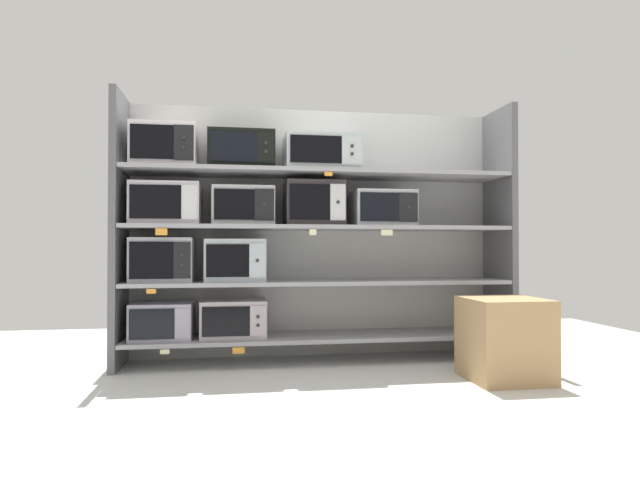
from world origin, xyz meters
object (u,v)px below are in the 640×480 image
microwave_1 (234,318)px  microwave_5 (243,206)px  microwave_6 (314,204)px  microwave_7 (382,209)px  microwave_3 (235,260)px  shipping_carton (505,339)px  microwave_8 (165,147)px  microwave_0 (163,320)px  microwave_2 (163,260)px  microwave_10 (321,154)px  microwave_4 (167,204)px  microwave_9 (241,152)px

microwave_1 → microwave_5: size_ratio=1.06×
microwave_6 → microwave_7: 0.54m
microwave_3 → shipping_carton: microwave_3 is taller
microwave_6 → microwave_8: bearing=180.0°
microwave_7 → microwave_1: bearing=-180.0°
microwave_0 → microwave_2: 0.45m
microwave_10 → microwave_0: bearing=-180.0°
microwave_2 → microwave_5: (0.58, 0.00, 0.40)m
microwave_1 → microwave_4: bearing=180.0°
microwave_10 → microwave_2: bearing=-180.0°
microwave_0 → microwave_9: microwave_9 is taller
microwave_2 → microwave_4: 0.41m
microwave_5 → microwave_10: (0.60, 0.00, 0.41)m
microwave_6 → microwave_9: (-0.55, -0.00, 0.39)m
microwave_4 → microwave_6: (1.09, 0.00, 0.02)m
microwave_3 → microwave_7: (1.14, -0.00, 0.40)m
microwave_3 → microwave_5: size_ratio=0.98×
microwave_5 → microwave_7: (1.08, -0.00, -0.01)m
microwave_6 → microwave_9: 0.67m
microwave_8 → microwave_4: bearing=-0.1°
microwave_2 → microwave_8: bearing=1.1°
microwave_10 → microwave_3: bearing=-180.0°
microwave_9 → microwave_1: bearing=180.0°
microwave_7 → microwave_8: (-1.65, 0.00, 0.44)m
microwave_8 → microwave_9: microwave_8 is taller
microwave_1 → microwave_10: size_ratio=0.85×
microwave_7 → microwave_8: size_ratio=1.03×
microwave_0 → microwave_4: bearing=0.2°
microwave_0 → shipping_carton: bearing=-18.9°
microwave_7 → microwave_2: bearing=-180.0°
microwave_3 → microwave_7: size_ratio=0.94×
microwave_5 → microwave_10: microwave_10 is taller
microwave_3 → microwave_4: size_ratio=0.91×
microwave_0 → microwave_1: 0.52m
microwave_9 → microwave_6: bearing=0.0°
microwave_1 → shipping_carton: (1.76, -0.78, -0.07)m
microwave_0 → microwave_7: 1.87m
microwave_4 → microwave_10: 1.22m
microwave_2 → microwave_6: microwave_6 is taller
microwave_0 → microwave_8: microwave_8 is taller
microwave_5 → shipping_carton: microwave_5 is taller
microwave_9 → microwave_5: bearing=0.3°
microwave_1 → microwave_3: 0.44m
microwave_9 → microwave_10: (0.61, 0.00, -0.00)m
microwave_1 → microwave_9: size_ratio=0.99×
microwave_4 → microwave_5: microwave_4 is taller
microwave_0 → microwave_5: 1.03m
microwave_2 → microwave_8: size_ratio=0.96×
microwave_3 → microwave_2: bearing=-180.0°
microwave_2 → microwave_3: microwave_2 is taller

